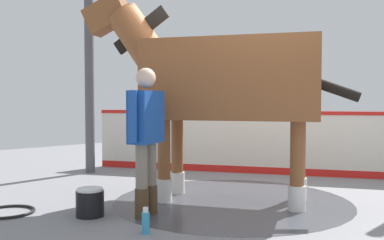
# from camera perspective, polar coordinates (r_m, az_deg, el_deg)

# --- Properties ---
(ground_plane) EXTENTS (16.00, 16.00, 0.02)m
(ground_plane) POSITION_cam_1_polar(r_m,az_deg,el_deg) (5.79, 8.86, -10.22)
(ground_plane) COLOR gray
(wet_patch) EXTENTS (2.97, 2.97, 0.00)m
(wet_patch) POSITION_cam_1_polar(r_m,az_deg,el_deg) (5.68, 5.15, -10.34)
(wet_patch) COLOR #42444C
(wet_patch) RESTS_ON ground
(barrier_wall) EXTENTS (3.17, 5.01, 1.08)m
(barrier_wall) POSITION_cam_1_polar(r_m,az_deg,el_deg) (7.74, 8.21, -3.14)
(barrier_wall) COLOR silver
(barrier_wall) RESTS_ON ground
(roof_post_near) EXTENTS (0.16, 0.16, 3.02)m
(roof_post_near) POSITION_cam_1_polar(r_m,az_deg,el_deg) (7.94, -13.06, 4.24)
(roof_post_near) COLOR #4C4C51
(roof_post_near) RESTS_ON ground
(horse) EXTENTS (2.16, 3.10, 2.69)m
(horse) POSITION_cam_1_polar(r_m,az_deg,el_deg) (5.56, 3.92, 5.04)
(horse) COLOR brown
(horse) RESTS_ON ground
(handler) EXTENTS (0.60, 0.40, 1.62)m
(handler) POSITION_cam_1_polar(r_m,az_deg,el_deg) (4.85, -5.93, -1.50)
(handler) COLOR #47331E
(handler) RESTS_ON ground
(wash_bucket) EXTENTS (0.30, 0.30, 0.31)m
(wash_bucket) POSITION_cam_1_polar(r_m,az_deg,el_deg) (5.04, -13.00, -10.30)
(wash_bucket) COLOR black
(wash_bucket) RESTS_ON ground
(bottle_shampoo) EXTENTS (0.08, 0.08, 0.25)m
(bottle_shampoo) POSITION_cam_1_polar(r_m,az_deg,el_deg) (4.33, -5.98, -12.88)
(bottle_shampoo) COLOR #3399CC
(bottle_shampoo) RESTS_ON ground
(bottle_spray) EXTENTS (0.07, 0.07, 0.22)m
(bottle_spray) POSITION_cam_1_polar(r_m,az_deg,el_deg) (5.50, -13.42, -9.78)
(bottle_spray) COLOR blue
(bottle_spray) RESTS_ON ground
(hose_coil) EXTENTS (0.59, 0.59, 0.03)m
(hose_coil) POSITION_cam_1_polar(r_m,az_deg,el_deg) (5.48, -22.63, -10.84)
(hose_coil) COLOR black
(hose_coil) RESTS_ON ground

